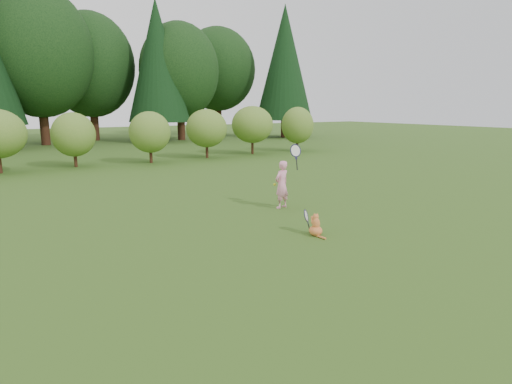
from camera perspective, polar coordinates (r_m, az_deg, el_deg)
ground at (r=9.13m, az=1.56°, el=-5.28°), size 100.00×100.00×0.00m
shrub_row at (r=20.92m, az=-18.38°, el=7.45°), size 28.00×3.00×2.80m
woodland_backdrop at (r=31.09m, az=-23.66°, el=19.48°), size 48.00×10.00×15.00m
child at (r=11.11m, az=3.51°, el=1.15°), size 0.74×0.51×1.85m
cat at (r=8.90m, az=7.93°, el=-4.22°), size 0.47×0.70×0.63m
tennis_ball at (r=11.19m, az=2.49°, el=1.03°), size 0.07×0.07×0.07m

